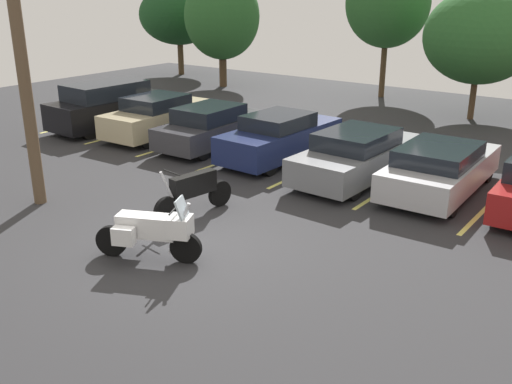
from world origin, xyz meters
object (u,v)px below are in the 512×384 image
Objects in this scene: car_silver at (440,168)px; utility_pole at (19,43)px; car_champagne at (161,116)px; car_navy at (280,137)px; car_black at (109,106)px; car_charcoal at (213,127)px; motorcycle_touring at (151,230)px; motorcycle_second at (193,191)px; car_grey at (358,155)px.

utility_pole is (-8.01, -6.87, 3.34)m from car_silver.
car_champagne is 5.24m from car_navy.
car_black is 4.99m from car_charcoal.
motorcycle_touring is 5.84m from utility_pole.
car_grey is (1.90, 4.90, 0.08)m from motorcycle_second.
car_champagne is 1.04× the size of car_charcoal.
car_silver is (4.24, 5.13, 0.06)m from motorcycle_second.
car_black is 7.71m from car_navy.
car_black reaches higher than motorcycle_touring.
car_black is at bearing -179.36° from car_grey.
car_charcoal is 5.62m from car_grey.
car_champagne is (-7.20, 7.41, 0.09)m from motorcycle_touring.
car_navy is at bearing 68.27° from utility_pole.
car_silver is (12.94, 0.35, -0.20)m from car_black.
utility_pole reaches higher than motorcycle_touring.
car_silver is at bearing 40.62° from utility_pole.
motorcycle_touring is at bearing -36.31° from car_black.
motorcycle_touring is 0.43× the size of car_grey.
car_navy is 0.60× the size of utility_pole.
car_champagne is 0.97× the size of car_grey.
car_grey is (0.94, 7.22, 0.05)m from motorcycle_touring.
car_grey is (5.62, -0.19, -0.00)m from car_charcoal.
motorcycle_touring is at bearing -67.42° from motorcycle_second.
car_navy is at bearing 104.63° from motorcycle_touring.
utility_pole reaches higher than motorcycle_second.
car_charcoal is 0.59× the size of utility_pole.
car_grey is (2.90, -0.31, -0.02)m from car_navy.
utility_pole is at bearing -111.73° from car_navy.
motorcycle_touring is at bearing -45.81° from car_champagne.
car_charcoal is at bearing -177.47° from car_navy.
car_navy reaches higher than car_charcoal.
utility_pole is at bearing 173.01° from motorcycle_touring.
car_charcoal is 2.72m from car_navy.
motorcycle_touring is 7.28m from car_grey.
car_black reaches higher than car_charcoal.
car_champagne reaches higher than motorcycle_second.
car_black is 12.94m from car_silver.
car_silver is at bearing 0.29° from car_charcoal.
car_silver is at bearing 0.23° from car_champagne.
car_navy is 1.00× the size of car_silver.
motorcycle_touring is 8.14m from car_silver.
motorcycle_touring is 7.78m from car_navy.
car_grey is 2.35m from car_silver.
car_black is 1.06× the size of car_charcoal.
car_champagne is (-6.24, 5.09, 0.12)m from motorcycle_second.
car_black is 8.76m from utility_pole.
car_black reaches higher than car_grey.
car_navy is 0.96× the size of car_grey.
motorcycle_second is 0.49× the size of car_navy.
car_navy reaches higher than car_grey.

